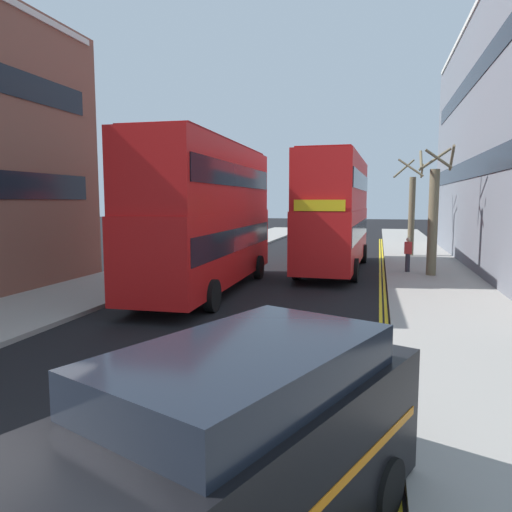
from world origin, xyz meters
The scene contains 10 objects.
sidewalk_right centered at (6.50, 16.00, 0.07)m, with size 4.00×80.00×0.14m, color #9E9991.
sidewalk_left centered at (-6.50, 16.00, 0.07)m, with size 4.00×80.00×0.14m, color #9E9991.
kerb_line_outer centered at (4.40, 14.00, 0.00)m, with size 0.10×56.00×0.01m, color yellow.
kerb_line_inner centered at (4.24, 14.00, 0.00)m, with size 0.10×56.00×0.01m, color yellow.
double_decker_bus_away centered at (-2.22, 14.20, 3.03)m, with size 2.99×10.86×5.64m.
double_decker_bus_oncoming centered at (2.00, 21.02, 3.03)m, with size 3.01×10.87×5.64m.
taxi_minivan centered at (2.82, 0.93, 1.07)m, with size 3.54×5.16×2.12m.
pedestrian_far centered at (5.48, 20.47, 0.99)m, with size 0.34×0.22×1.62m.
street_tree_near centered at (6.45, 19.66, 2.75)m, with size 1.43×1.49×5.70m.
street_tree_mid centered at (6.01, 27.64, 2.78)m, with size 1.73×2.12×5.88m.
Camera 1 is at (4.09, -3.16, 3.48)m, focal length 33.89 mm.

